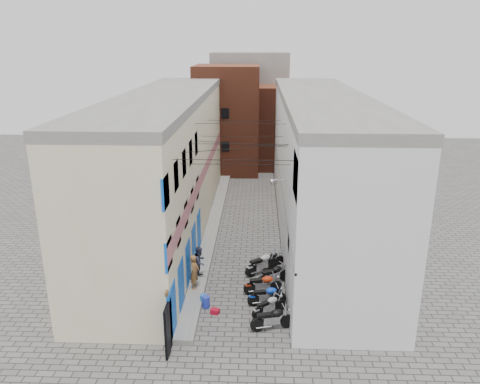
# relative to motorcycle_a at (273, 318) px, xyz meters

# --- Properties ---
(ground) EXTENTS (90.00, 90.00, 0.00)m
(ground) POSITION_rel_motorcycle_a_xyz_m (-1.73, -1.32, -0.58)
(ground) COLOR #595654
(ground) RESTS_ON ground
(plinth) EXTENTS (0.90, 26.00, 0.25)m
(plinth) POSITION_rel_motorcycle_a_xyz_m (-3.78, 11.68, -0.46)
(plinth) COLOR slate
(plinth) RESTS_ON ground
(building_left) EXTENTS (5.10, 27.00, 9.00)m
(building_left) POSITION_rel_motorcycle_a_xyz_m (-6.71, 11.62, 3.92)
(building_left) COLOR beige
(building_left) RESTS_ON ground
(building_right) EXTENTS (5.94, 26.00, 9.00)m
(building_right) POSITION_rel_motorcycle_a_xyz_m (3.27, 11.67, 3.92)
(building_right) COLOR silver
(building_right) RESTS_ON ground
(building_far_brick_left) EXTENTS (6.00, 6.00, 10.00)m
(building_far_brick_left) POSITION_rel_motorcycle_a_xyz_m (-3.73, 26.68, 4.42)
(building_far_brick_left) COLOR brown
(building_far_brick_left) RESTS_ON ground
(building_far_brick_right) EXTENTS (5.00, 6.00, 8.00)m
(building_far_brick_right) POSITION_rel_motorcycle_a_xyz_m (1.27, 28.68, 3.42)
(building_far_brick_right) COLOR brown
(building_far_brick_right) RESTS_ON ground
(building_far_concrete) EXTENTS (8.00, 5.00, 11.00)m
(building_far_concrete) POSITION_rel_motorcycle_a_xyz_m (-1.73, 32.68, 4.92)
(building_far_concrete) COLOR slate
(building_far_concrete) RESTS_ON ground
(far_shopfront) EXTENTS (2.00, 0.30, 2.40)m
(far_shopfront) POSITION_rel_motorcycle_a_xyz_m (-1.73, 23.88, 0.62)
(far_shopfront) COLOR black
(far_shopfront) RESTS_ON ground
(overhead_wires) EXTENTS (5.80, 13.02, 1.32)m
(overhead_wires) POSITION_rel_motorcycle_a_xyz_m (-1.73, 6.32, 6.54)
(overhead_wires) COLOR black
(overhead_wires) RESTS_ON ground
(motorcycle_a) EXTENTS (2.10, 1.10, 1.16)m
(motorcycle_a) POSITION_rel_motorcycle_a_xyz_m (0.00, 0.00, 0.00)
(motorcycle_a) COLOR black
(motorcycle_a) RESTS_ON ground
(motorcycle_b) EXTENTS (1.83, 1.51, 1.06)m
(motorcycle_b) POSITION_rel_motorcycle_a_xyz_m (-0.14, 1.12, -0.05)
(motorcycle_b) COLOR #98989C
(motorcycle_b) RESTS_ON ground
(motorcycle_c) EXTENTS (1.99, 0.95, 1.10)m
(motorcycle_c) POSITION_rel_motorcycle_a_xyz_m (-0.22, 2.00, -0.03)
(motorcycle_c) COLOR #0C3ABC
(motorcycle_c) RESTS_ON ground
(motorcycle_d) EXTENTS (2.09, 0.99, 1.16)m
(motorcycle_d) POSITION_rel_motorcycle_a_xyz_m (-0.39, 3.05, -0.00)
(motorcycle_d) COLOR #AA290C
(motorcycle_d) RESTS_ON ground
(motorcycle_e) EXTENTS (2.02, 1.56, 1.15)m
(motorcycle_e) POSITION_rel_motorcycle_a_xyz_m (0.17, 4.10, -0.01)
(motorcycle_e) COLOR black
(motorcycle_e) RESTS_ON ground
(motorcycle_f) EXTENTS (2.15, 1.86, 1.26)m
(motorcycle_f) POSITION_rel_motorcycle_a_xyz_m (-0.44, 5.25, 0.05)
(motorcycle_f) COLOR #A7A7AC
(motorcycle_f) RESTS_ON ground
(motorcycle_g) EXTENTS (1.75, 1.36, 0.99)m
(motorcycle_g) POSITION_rel_motorcycle_a_xyz_m (0.07, 6.01, -0.08)
(motorcycle_g) COLOR black
(motorcycle_g) RESTS_ON ground
(person_a) EXTENTS (0.51, 0.70, 1.78)m
(person_a) POSITION_rel_motorcycle_a_xyz_m (-3.83, 3.09, 0.56)
(person_a) COLOR brown
(person_a) RESTS_ON plinth
(person_b) EXTENTS (0.92, 1.02, 1.71)m
(person_b) POSITION_rel_motorcycle_a_xyz_m (-3.71, 4.24, 0.52)
(person_b) COLOR #2D3043
(person_b) RESTS_ON plinth
(water_jug_near) EXTENTS (0.43, 0.43, 0.56)m
(water_jug_near) POSITION_rel_motorcycle_a_xyz_m (-3.12, 1.67, -0.30)
(water_jug_near) COLOR #2535B9
(water_jug_near) RESTS_ON ground
(water_jug_far) EXTENTS (0.35, 0.35, 0.52)m
(water_jug_far) POSITION_rel_motorcycle_a_xyz_m (-3.27, 1.90, -0.32)
(water_jug_far) COLOR blue
(water_jug_far) RESTS_ON ground
(red_crate) EXTENTS (0.45, 0.39, 0.24)m
(red_crate) POSITION_rel_motorcycle_a_xyz_m (-2.65, 1.14, -0.46)
(red_crate) COLOR #A50B21
(red_crate) RESTS_ON ground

